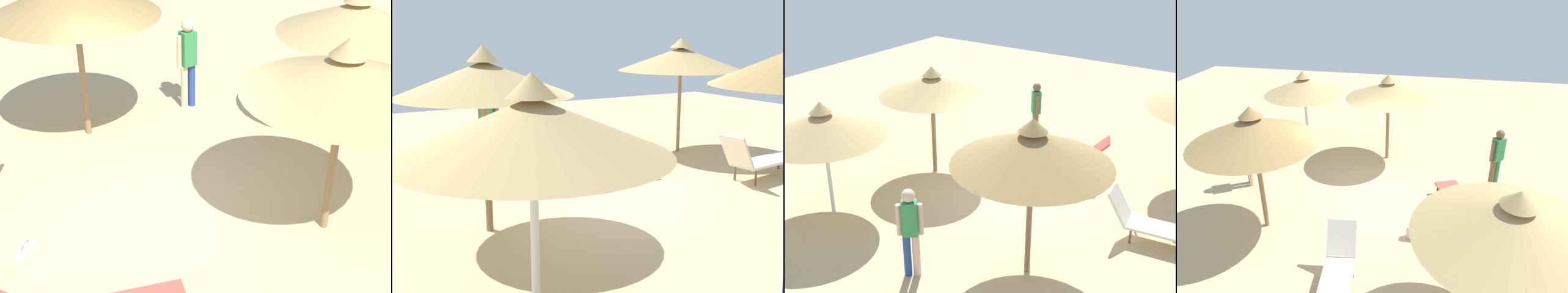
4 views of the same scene
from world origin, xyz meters
The scene contains 8 objects.
ground centered at (0.00, 0.00, -0.05)m, with size 24.00×24.00×0.10m, color tan.
parasol_umbrella_near_left centered at (3.21, 2.62, 2.16)m, with size 2.85×2.85×2.62m.
parasol_umbrella_far_left centered at (-2.32, 0.01, 2.15)m, with size 2.42×2.42×2.59m.
parasol_umbrella_center centered at (-2.82, -2.71, 1.97)m, with size 2.46×2.46×2.44m.
lounge_chair_far_right centered at (0.20, 2.16, 0.35)m, with size 2.02×1.26×0.75m.
lounge_chair_near_right centered at (3.02, -0.03, 0.41)m, with size 2.11×0.80×0.96m.
person_standing_edge centered at (-1.24, 3.02, 0.92)m, with size 0.34×0.38×1.62m.
handbag centered at (1.25, 1.19, 0.15)m, with size 0.15×0.37×0.44m.
Camera 2 is at (-4.58, -6.74, 2.76)m, focal length 47.98 mm.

